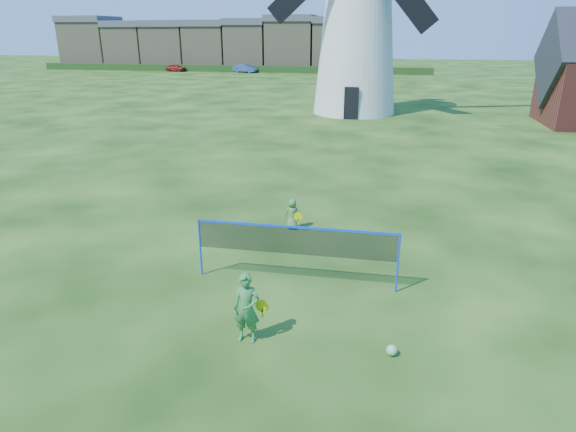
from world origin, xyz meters
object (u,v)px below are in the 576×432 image
Objects in this scene: player_boy at (293,214)px; windmill at (357,23)px; badminton_net at (296,242)px; car_left at (176,68)px; player_girl at (247,308)px; car_right at (245,68)px; play_ball at (392,350)px.

windmill is at bearing -88.27° from player_boy.
badminton_net is 5.07× the size of player_boy.
player_girl is at bearing -141.67° from car_left.
badminton_net is 68.47m from car_right.
badminton_net reaches higher than play_ball.
badminton_net is at bearing -140.43° from car_left.
windmill reaches higher than player_girl.
player_boy is 0.30× the size of car_left.
player_boy reaches higher than play_ball.
car_left is at bearing -61.83° from player_boy.
player_girl reaches higher than car_right.
car_left is (-30.19, 68.33, -0.19)m from player_girl.
play_ball is 71.68m from car_right.
badminton_net is at bearing 132.41° from play_ball.
player_girl is 74.71m from car_left.
player_girl is at bearing -179.16° from play_ball.
car_left is at bearing 115.07° from badminton_net.
play_ball is 0.06× the size of car_right.
player_girl is 6.88× the size of play_ball.
windmill is at bearing 95.26° from play_ball.
car_right reaches higher than play_ball.
play_ball is at bearing -84.74° from windmill.
badminton_net reaches higher than car_right.
windmill is 42.17m from car_right.
player_boy is (-0.28, -24.81, -6.04)m from windmill.
car_left is 0.88× the size of car_right.
car_right is (11.29, -0.02, 0.06)m from car_left.
player_girl is at bearing -101.26° from badminton_net.
windmill is 28.97m from badminton_net.
badminton_net reaches higher than player_girl.
car_left reaches higher than play_ball.
car_right is (-18.70, 62.00, 0.13)m from player_boy.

